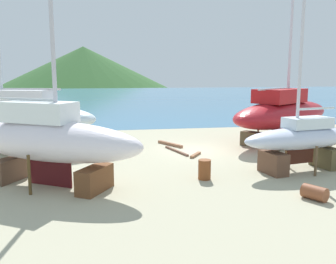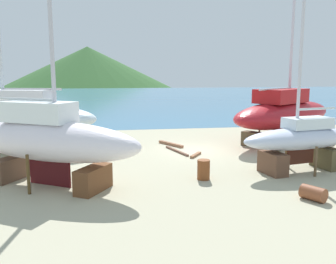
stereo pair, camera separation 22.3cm
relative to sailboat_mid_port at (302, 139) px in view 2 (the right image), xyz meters
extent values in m
plane|color=#ADA88A|center=(-3.79, 0.89, -1.51)|extent=(51.12, 51.12, 0.00)
cube|color=teal|center=(-3.79, 53.38, -1.51)|extent=(165.03, 79.42, 0.01)
cone|color=#2C5828|center=(-18.64, 168.34, -1.51)|extent=(140.09, 140.09, 33.94)
cube|color=brown|center=(-1.53, -0.30, -1.01)|extent=(0.97, 1.57, 1.01)
cube|color=brown|center=(1.48, 0.29, -1.01)|extent=(0.97, 1.57, 1.01)
cylinder|color=brown|center=(0.17, -0.99, -0.83)|extent=(0.12, 0.12, 1.36)
cylinder|color=brown|center=(-0.22, 0.98, -0.83)|extent=(0.12, 0.12, 1.36)
ellipsoid|color=silver|center=(-0.02, 0.00, 0.05)|extent=(6.37, 2.98, 1.01)
cube|color=#492015|center=(-0.02, 0.00, -0.81)|extent=(1.46, 0.36, 0.71)
cube|color=silver|center=(0.28, 0.05, 0.76)|extent=(2.38, 1.50, 0.51)
cylinder|color=silver|center=(-0.32, -0.06, 4.07)|extent=(0.15, 0.15, 7.13)
cylinder|color=silver|center=(0.73, 0.14, 1.41)|extent=(2.13, 0.52, 0.10)
cube|color=brown|center=(4.63, 8.19, -1.06)|extent=(2.07, 2.59, 0.91)
cube|color=#483D28|center=(0.41, 5.32, -1.06)|extent=(2.07, 2.59, 0.91)
cylinder|color=#43382B|center=(1.49, 8.27, -0.75)|extent=(0.12, 0.12, 1.52)
cylinder|color=brown|center=(3.54, 5.25, -0.75)|extent=(0.12, 0.12, 1.52)
ellipsoid|color=#A81921|center=(2.52, 6.76, 0.36)|extent=(10.31, 8.49, 1.76)
cube|color=#451914|center=(2.52, 6.76, -1.14)|extent=(2.07, 1.44, 1.23)
cube|color=#AD1619|center=(2.10, 6.47, 1.60)|extent=(4.16, 3.71, 0.88)
cylinder|color=silver|center=(1.46, 6.04, 2.06)|extent=(3.03, 2.12, 0.13)
cube|color=brown|center=(-9.51, -1.47, -1.03)|extent=(1.51, 1.87, 0.97)
cube|color=brown|center=(-13.10, 0.68, -1.03)|extent=(1.51, 1.87, 0.97)
cylinder|color=brown|center=(-10.68, 0.64, -0.74)|extent=(0.12, 0.12, 1.54)
cylinder|color=brown|center=(-11.93, -1.44, -0.74)|extent=(0.12, 0.12, 1.54)
ellipsoid|color=white|center=(-11.31, -0.40, 0.36)|extent=(8.31, 6.19, 1.65)
cube|color=#481114|center=(-11.31, -0.40, -1.04)|extent=(1.76, 1.10, 1.15)
cube|color=white|center=(-11.67, -0.18, 1.51)|extent=(3.26, 2.68, 0.82)
cylinder|color=silver|center=(-12.20, 0.14, 2.00)|extent=(2.57, 1.60, 0.12)
cube|color=brown|center=(-11.96, 6.09, -1.01)|extent=(1.31, 2.69, 1.00)
cylinder|color=brown|center=(-13.93, 8.42, -0.71)|extent=(0.12, 0.12, 1.61)
ellipsoid|color=silver|center=(-14.36, 6.69, 0.45)|extent=(10.38, 5.54, 1.75)
cube|color=#42210B|center=(-14.36, 6.69, -1.04)|extent=(2.32, 0.65, 1.22)
cube|color=silver|center=(-13.88, 6.57, 1.67)|extent=(3.93, 2.75, 0.87)
cylinder|color=beige|center=(-13.16, 6.39, 2.13)|extent=(3.39, 0.95, 0.13)
cylinder|color=brown|center=(-1.59, -3.80, -1.25)|extent=(0.89, 1.02, 0.53)
cylinder|color=#202E32|center=(-9.28, 4.60, -1.24)|extent=(1.05, 0.83, 0.55)
cylinder|color=brown|center=(-8.65, 7.48, -1.10)|extent=(0.89, 0.89, 0.84)
cylinder|color=brown|center=(-4.86, -0.61, -1.08)|extent=(0.73, 0.73, 0.86)
cube|color=brown|center=(-5.00, 4.97, -1.45)|extent=(0.90, 2.61, 0.12)
cube|color=#8B5C42|center=(-5.02, 6.93, -1.43)|extent=(1.29, 2.03, 0.17)
cube|color=brown|center=(-4.16, 3.75, -1.45)|extent=(0.88, 1.17, 0.13)
camera|label=1|loc=(-9.05, -15.40, 3.08)|focal=38.88mm
camera|label=2|loc=(-8.83, -15.44, 3.08)|focal=38.88mm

